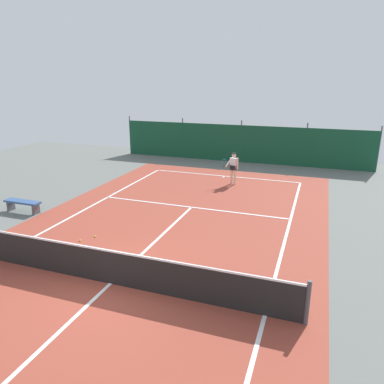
# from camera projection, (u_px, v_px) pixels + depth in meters

# --- Properties ---
(ground_plane) EXTENTS (36.00, 36.00, 0.00)m
(ground_plane) POSITION_uv_depth(u_px,v_px,m) (111.00, 284.00, 9.75)
(ground_plane) COLOR slate
(court_surface) EXTENTS (11.02, 26.60, 0.01)m
(court_surface) POSITION_uv_depth(u_px,v_px,m) (111.00, 283.00, 9.75)
(court_surface) COLOR brown
(court_surface) RESTS_ON ground
(tennis_net) EXTENTS (10.12, 0.10, 1.10)m
(tennis_net) POSITION_uv_depth(u_px,v_px,m) (110.00, 267.00, 9.60)
(tennis_net) COLOR black
(tennis_net) RESTS_ON ground
(back_fence) EXTENTS (16.30, 0.98, 2.70)m
(back_fence) POSITION_uv_depth(u_px,v_px,m) (242.00, 150.00, 24.23)
(back_fence) COLOR #14472D
(back_fence) RESTS_ON ground
(tennis_player) EXTENTS (0.84, 0.66, 1.64)m
(tennis_player) POSITION_uv_depth(u_px,v_px,m) (233.00, 166.00, 18.64)
(tennis_player) COLOR beige
(tennis_player) RESTS_ON ground
(tennis_ball_near_player) EXTENTS (0.07, 0.07, 0.07)m
(tennis_ball_near_player) POSITION_uv_depth(u_px,v_px,m) (80.00, 241.00, 12.27)
(tennis_ball_near_player) COLOR #CCDB33
(tennis_ball_near_player) RESTS_ON ground
(tennis_ball_midcourt) EXTENTS (0.07, 0.07, 0.07)m
(tennis_ball_midcourt) POSITION_uv_depth(u_px,v_px,m) (95.00, 236.00, 12.59)
(tennis_ball_midcourt) COLOR #CCDB33
(tennis_ball_midcourt) RESTS_ON ground
(parked_car) EXTENTS (2.02, 4.20, 1.68)m
(parked_car) POSITION_uv_depth(u_px,v_px,m) (226.00, 140.00, 27.41)
(parked_car) COLOR maroon
(parked_car) RESTS_ON ground
(courtside_bench) EXTENTS (1.60, 0.40, 0.49)m
(courtside_bench) POSITION_uv_depth(u_px,v_px,m) (23.00, 204.00, 14.86)
(courtside_bench) COLOR #335184
(courtside_bench) RESTS_ON ground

